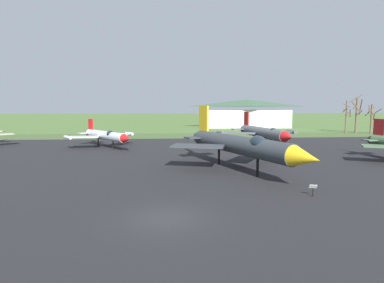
{
  "coord_description": "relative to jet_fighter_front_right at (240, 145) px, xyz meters",
  "views": [
    {
      "loc": [
        0.05,
        -16.12,
        5.93
      ],
      "look_at": [
        2.81,
        16.8,
        2.31
      ],
      "focal_mm": 28.9,
      "sensor_mm": 36.0,
      "label": 1
    }
  ],
  "objects": [
    {
      "name": "ground_plane",
      "position": [
        -6.87,
        -11.8,
        -2.53
      ],
      "size": [
        600.0,
        600.0,
        0.0
      ],
      "primitive_type": "plane",
      "color": "#4C6B33"
    },
    {
      "name": "asphalt_apron",
      "position": [
        -6.87,
        4.25,
        -2.5
      ],
      "size": [
        109.03,
        53.52,
        0.05
      ],
      "primitive_type": "cube",
      "color": "black",
      "rests_on": "ground"
    },
    {
      "name": "grass_verge_strip",
      "position": [
        -6.87,
        37.01,
        -2.5
      ],
      "size": [
        169.03,
        12.0,
        0.06
      ],
      "primitive_type": "cube",
      "color": "#435A2E",
      "rests_on": "ground"
    },
    {
      "name": "jet_fighter_front_right",
      "position": [
        0.0,
        0.0,
        0.0
      ],
      "size": [
        11.23,
        17.49,
        6.13
      ],
      "color": "#33383D",
      "rests_on": "ground"
    },
    {
      "name": "info_placard_front_right",
      "position": [
        2.87,
        -8.63,
        -1.99
      ],
      "size": [
        0.54,
        0.34,
        0.86
      ],
      "color": "black",
      "rests_on": "ground"
    },
    {
      "name": "jet_fighter_rear_center",
      "position": [
        7.5,
        16.89,
        -0.25
      ],
      "size": [
        12.61,
        16.13,
        5.25
      ],
      "color": "#565B60",
      "rests_on": "ground"
    },
    {
      "name": "info_placard_rear_center",
      "position": [
        8.51,
        9.1,
        -1.84
      ],
      "size": [
        0.53,
        0.38,
        1.09
      ],
      "color": "black",
      "rests_on": "ground"
    },
    {
      "name": "jet_fighter_rear_right",
      "position": [
        -15.66,
        18.08,
        -0.63
      ],
      "size": [
        10.43,
        11.95,
        4.15
      ],
      "color": "silver",
      "rests_on": "ground"
    },
    {
      "name": "bare_tree_left_of_center",
      "position": [
        34.81,
        40.45,
        1.55
      ],
      "size": [
        2.36,
        2.12,
        7.57
      ],
      "color": "brown",
      "rests_on": "ground"
    },
    {
      "name": "bare_tree_center",
      "position": [
        37.52,
        40.79,
        2.21
      ],
      "size": [
        3.27,
        3.3,
        9.08
      ],
      "color": "brown",
      "rests_on": "ground"
    },
    {
      "name": "bare_tree_right_of_center",
      "position": [
        40.07,
        39.16,
        1.24
      ],
      "size": [
        2.8,
        2.77,
        6.72
      ],
      "color": "brown",
      "rests_on": "ground"
    },
    {
      "name": "visitor_building",
      "position": [
        17.65,
        64.52,
        1.54
      ],
      "size": [
        25.91,
        11.81,
        8.4
      ],
      "color": "silver",
      "rests_on": "ground"
    }
  ]
}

